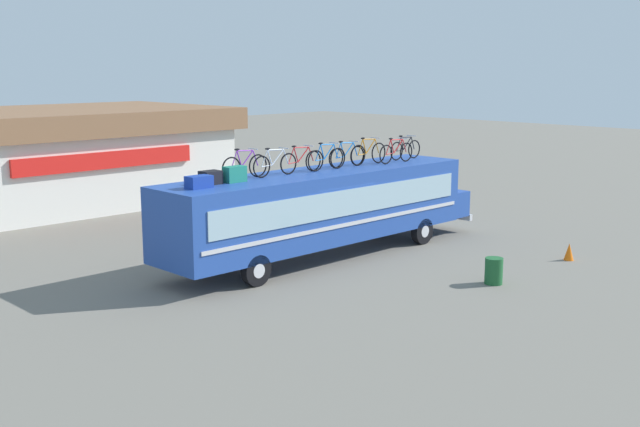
{
  "coord_description": "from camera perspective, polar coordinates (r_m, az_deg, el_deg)",
  "views": [
    {
      "loc": [
        -17.39,
        -17.67,
        6.19
      ],
      "look_at": [
        0.01,
        0.0,
        1.48
      ],
      "focal_mm": 43.52,
      "sensor_mm": 36.0,
      "label": 1
    }
  ],
  "objects": [
    {
      "name": "ground_plane",
      "position": [
        25.55,
        -0.01,
        -3.26
      ],
      "size": [
        120.0,
        120.0,
        0.0
      ],
      "primitive_type": "plane",
      "color": "slate"
    },
    {
      "name": "bus",
      "position": [
        25.33,
        0.31,
        0.57
      ],
      "size": [
        12.85,
        2.55,
        2.86
      ],
      "color": "#23479E",
      "rests_on": "ground"
    },
    {
      "name": "luggage_bag_1",
      "position": [
        21.79,
        -8.89,
        2.31
      ],
      "size": [
        0.71,
        0.43,
        0.35
      ],
      "primitive_type": "cube",
      "color": "#193899",
      "rests_on": "bus"
    },
    {
      "name": "luggage_bag_2",
      "position": [
        22.45,
        -8.05,
        2.63
      ],
      "size": [
        0.57,
        0.44,
        0.39
      ],
      "primitive_type": "cube",
      "color": "black",
      "rests_on": "bus"
    },
    {
      "name": "luggage_bag_3",
      "position": [
        22.78,
        -6.3,
        2.89
      ],
      "size": [
        0.66,
        0.35,
        0.47
      ],
      "primitive_type": "cube",
      "color": "#1E7F66",
      "rests_on": "bus"
    },
    {
      "name": "rooftop_bicycle_1",
      "position": [
        23.42,
        -5.56,
        3.5
      ],
      "size": [
        1.73,
        0.44,
        0.94
      ],
      "color": "black",
      "rests_on": "bus"
    },
    {
      "name": "rooftop_bicycle_2",
      "position": [
        23.91,
        -3.33,
        3.65
      ],
      "size": [
        1.77,
        0.44,
        0.9
      ],
      "color": "black",
      "rests_on": "bus"
    },
    {
      "name": "rooftop_bicycle_3",
      "position": [
        24.62,
        -1.42,
        3.87
      ],
      "size": [
        1.75,
        0.44,
        0.89
      ],
      "color": "black",
      "rests_on": "bus"
    },
    {
      "name": "rooftop_bicycle_4",
      "position": [
        25.29,
        0.5,
        4.08
      ],
      "size": [
        1.72,
        0.44,
        0.92
      ],
      "color": "black",
      "rests_on": "bus"
    },
    {
      "name": "rooftop_bicycle_5",
      "position": [
        26.1,
        1.97,
        4.26
      ],
      "size": [
        1.71,
        0.44,
        0.9
      ],
      "color": "black",
      "rests_on": "bus"
    },
    {
      "name": "rooftop_bicycle_6",
      "position": [
        26.82,
        3.58,
        4.47
      ],
      "size": [
        1.77,
        0.44,
        0.95
      ],
      "color": "black",
      "rests_on": "bus"
    },
    {
      "name": "rooftop_bicycle_7",
      "position": [
        27.31,
        5.62,
        4.51
      ],
      "size": [
        1.77,
        0.44,
        0.9
      ],
      "color": "black",
      "rests_on": "bus"
    },
    {
      "name": "rooftop_bicycle_8",
      "position": [
        28.41,
        6.3,
        4.73
      ],
      "size": [
        1.67,
        0.44,
        0.89
      ],
      "color": "black",
      "rests_on": "bus"
    },
    {
      "name": "roadside_building",
      "position": [
        37.35,
        -18.77,
        4.07
      ],
      "size": [
        14.63,
        9.56,
        4.29
      ],
      "color": "silver",
      "rests_on": "ground"
    },
    {
      "name": "trash_bin",
      "position": [
        22.97,
        12.66,
        -4.14
      ],
      "size": [
        0.52,
        0.52,
        0.77
      ],
      "primitive_type": "cylinder",
      "color": "#1E592D",
      "rests_on": "ground"
    },
    {
      "name": "traffic_cone",
      "position": [
        26.41,
        17.84,
        -2.69
      ],
      "size": [
        0.32,
        0.32,
        0.56
      ],
      "primitive_type": "cone",
      "color": "orange",
      "rests_on": "ground"
    }
  ]
}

